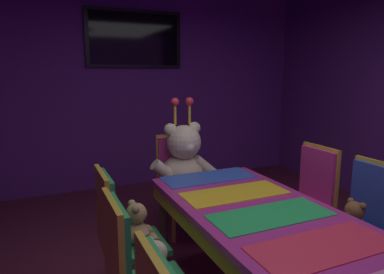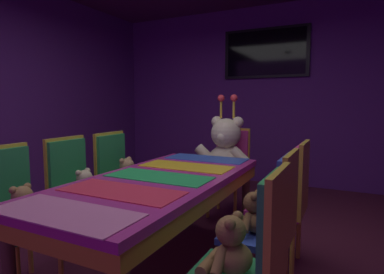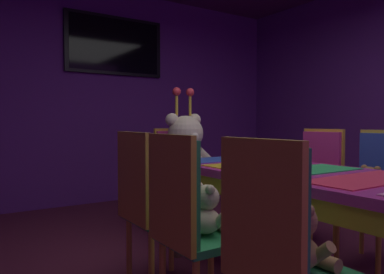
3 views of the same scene
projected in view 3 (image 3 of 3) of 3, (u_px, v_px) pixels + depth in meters
wall_back at (113, 96)px, 4.96m from camera, size 5.20×0.12×2.80m
banquet_table at (304, 185)px, 2.32m from camera, size 0.90×2.02×0.75m
chair_left_0 at (274, 242)px, 1.38m from camera, size 0.42×0.41×0.98m
teddy_left_0 at (300, 241)px, 1.46m from camera, size 0.22×0.29×0.27m
chair_left_1 at (184, 212)px, 1.85m from camera, size 0.42×0.41×0.98m
teddy_left_1 at (207, 213)px, 1.93m from camera, size 0.22×0.28×0.27m
chair_left_2 at (145, 194)px, 2.30m from camera, size 0.42×0.41×0.98m
teddy_left_2 at (165, 194)px, 2.38m from camera, size 0.24×0.31×0.29m
chair_right_1 at (380, 182)px, 2.78m from camera, size 0.42×0.41×0.98m
teddy_right_1 at (369, 187)px, 2.70m from camera, size 0.22×0.29×0.27m
chair_right_2 at (317, 173)px, 3.26m from camera, size 0.42×0.41×0.98m
throne_chair at (177, 168)px, 3.61m from camera, size 0.41×0.42×0.98m
king_teddy_bear at (186, 154)px, 3.46m from camera, size 0.71×0.55×0.91m
wall_tv at (115, 46)px, 4.86m from camera, size 1.31×0.06×0.76m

